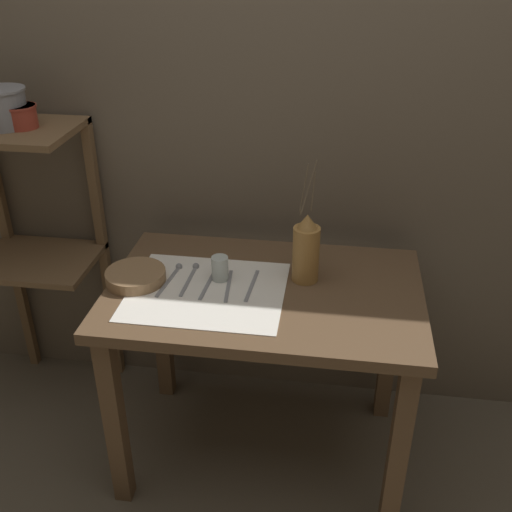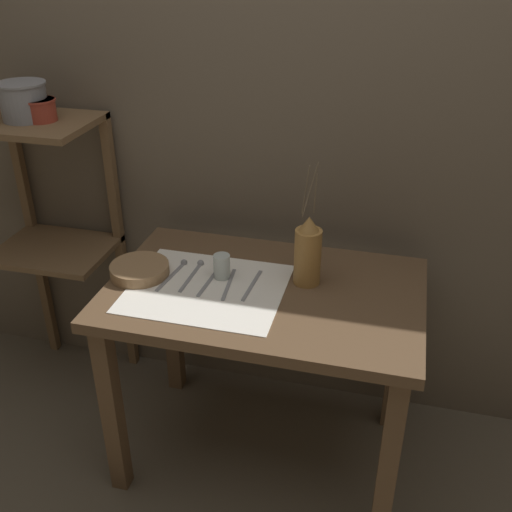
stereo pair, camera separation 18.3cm
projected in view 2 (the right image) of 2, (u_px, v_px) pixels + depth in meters
ground_plane at (263, 450)px, 2.38m from camera, size 12.00×12.00×0.00m
stone_wall_back at (295, 122)px, 2.18m from camera, size 7.00×0.06×2.40m
wooden_table at (264, 317)px, 2.07m from camera, size 1.06×0.69×0.76m
wooden_shelf_unit at (54, 207)px, 2.41m from camera, size 0.46×0.36×1.20m
linen_cloth at (207, 288)px, 2.01m from camera, size 0.52×0.44×0.00m
pitcher_with_flowers at (308, 253)px, 1.99m from camera, size 0.09×0.09×0.44m
wooden_bowl at (140, 270)px, 2.08m from camera, size 0.20×0.20×0.04m
glass_tumbler_near at (222, 266)px, 2.05m from camera, size 0.06×0.06×0.09m
spoon_outer at (179, 268)px, 2.12m from camera, size 0.04×0.21×0.02m
spoon_inner at (196, 269)px, 2.11m from camera, size 0.02×0.21×0.02m
fork_inner at (209, 281)px, 2.04m from camera, size 0.02×0.20×0.00m
knife_center at (229, 284)px, 2.02m from camera, size 0.03×0.20×0.00m
fork_outer at (252, 285)px, 2.02m from camera, size 0.02×0.20×0.00m
metal_pot_large at (23, 100)px, 2.16m from camera, size 0.18×0.18×0.14m
metal_pot_small at (40, 109)px, 2.16m from camera, size 0.12×0.12×0.08m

